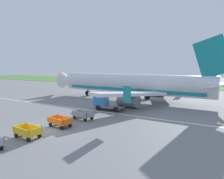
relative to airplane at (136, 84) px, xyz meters
name	(u,v)px	position (x,y,z in m)	size (l,w,h in m)	color
ground_plane	(52,129)	(-0.73, -20.70, -3.05)	(220.00, 220.00, 0.00)	slate
grass_strip	(176,84)	(-0.73, 37.91, -3.02)	(220.00, 28.00, 0.06)	#477A38
apron_stripe	(101,112)	(-0.73, -11.29, -3.05)	(120.00, 0.36, 0.01)	silver
airplane	(136,84)	(0.00, 0.00, 0.00)	(37.60, 30.28, 11.34)	silver
baggage_cart_second_in_row	(27,131)	(-0.87, -23.57, -2.45)	(3.59, 1.58, 1.07)	gold
baggage_cart_third_in_row	(60,121)	(-0.63, -19.61, -2.45)	(3.62, 1.72, 1.07)	orange
baggage_cart_fourth_in_row	(83,115)	(-0.33, -15.96, -2.45)	(3.62, 1.75, 1.07)	gray
service_truck_beside_carts	(104,102)	(-1.04, -9.84, -1.95)	(4.49, 2.25, 2.10)	slate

